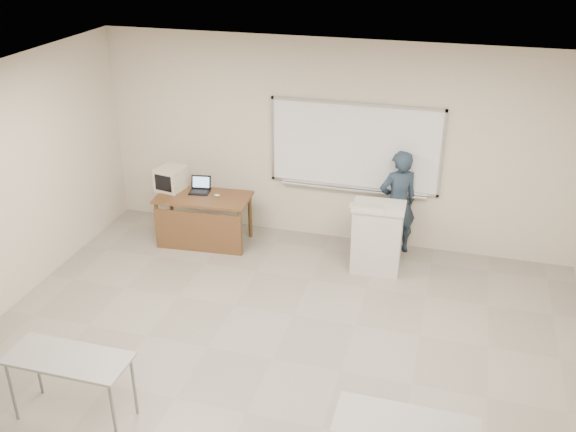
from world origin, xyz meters
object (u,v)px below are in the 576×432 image
(mouse, at_px, (217,195))
(presenter, at_px, (398,203))
(crt_monitor, at_px, (172,178))
(laptop, at_px, (201,188))
(whiteboard, at_px, (355,148))
(keyboard, at_px, (367,207))
(instructor_desk, at_px, (201,212))
(podium, at_px, (377,237))

(mouse, bearing_deg, presenter, 24.09)
(crt_monitor, bearing_deg, laptop, 13.75)
(whiteboard, height_order, mouse, whiteboard)
(mouse, distance_m, keyboard, 2.28)
(mouse, distance_m, presenter, 2.62)
(crt_monitor, relative_size, presenter, 0.27)
(presenter, bearing_deg, laptop, -24.42)
(crt_monitor, xyz_separation_m, mouse, (0.75, -0.08, -0.15))
(presenter, bearing_deg, mouse, -21.48)
(instructor_desk, bearing_deg, laptop, 106.33)
(crt_monitor, distance_m, mouse, 0.77)
(crt_monitor, height_order, presenter, presenter)
(mouse, bearing_deg, crt_monitor, -170.84)
(crt_monitor, bearing_deg, instructor_desk, -12.96)
(instructor_desk, distance_m, podium, 2.60)
(podium, xyz_separation_m, keyboard, (-0.15, -0.12, 0.50))
(whiteboard, xyz_separation_m, instructor_desk, (-2.10, -0.78, -0.95))
(instructor_desk, relative_size, crt_monitor, 3.26)
(crt_monitor, bearing_deg, podium, 6.20)
(instructor_desk, bearing_deg, keyboard, -7.00)
(laptop, relative_size, mouse, 3.26)
(keyboard, bearing_deg, podium, 32.21)
(podium, relative_size, laptop, 3.32)
(crt_monitor, bearing_deg, whiteboard, 21.86)
(mouse, relative_size, presenter, 0.06)
(podium, xyz_separation_m, crt_monitor, (-3.15, 0.23, 0.43))
(podium, distance_m, keyboard, 0.53)
(podium, xyz_separation_m, presenter, (0.19, 0.57, 0.29))
(instructor_desk, bearing_deg, crt_monitor, 152.30)
(podium, relative_size, keyboard, 2.17)
(podium, distance_m, crt_monitor, 3.19)
(instructor_desk, bearing_deg, presenter, 7.30)
(laptop, bearing_deg, podium, -14.35)
(instructor_desk, height_order, crt_monitor, crt_monitor)
(whiteboard, bearing_deg, keyboard, -68.49)
(presenter, bearing_deg, whiteboard, -46.84)
(mouse, bearing_deg, podium, 11.32)
(laptop, bearing_deg, whiteboard, 4.18)
(whiteboard, height_order, instructor_desk, whiteboard)
(whiteboard, height_order, keyboard, whiteboard)
(keyboard, bearing_deg, presenter, 57.46)
(podium, relative_size, mouse, 10.81)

